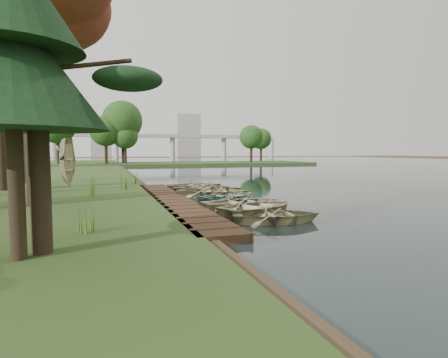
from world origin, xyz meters
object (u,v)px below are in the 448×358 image
object	(u,v)px
rowboat_1	(260,205)
pine_tree	(10,27)
stored_rowboat	(69,182)
boardwalk	(173,202)
rowboat_2	(242,201)
rowboat_0	(276,213)

from	to	relation	value
rowboat_1	pine_tree	xyz separation A→B (m)	(-7.65, -4.89, 4.62)
pine_tree	stored_rowboat	bearing A→B (deg)	91.17
boardwalk	rowboat_2	size ratio (longest dim) A/B	4.43
boardwalk	stored_rowboat	distance (m)	9.73
boardwalk	rowboat_2	xyz separation A→B (m)	(2.58, -2.46, 0.27)
rowboat_0	rowboat_2	world-z (taller)	rowboat_2
boardwalk	rowboat_0	xyz separation A→B (m)	(2.69, -5.54, 0.23)
rowboat_1	stored_rowboat	world-z (taller)	stored_rowboat
rowboat_2	pine_tree	distance (m)	10.77
rowboat_0	pine_tree	distance (m)	9.42
rowboat_0	stored_rowboat	size ratio (longest dim) A/B	1.03
stored_rowboat	pine_tree	distance (m)	17.54
rowboat_1	stored_rowboat	size ratio (longest dim) A/B	1.22
stored_rowboat	pine_tree	bearing A→B (deg)	-155.31
rowboat_0	rowboat_1	xyz separation A→B (m)	(0.12, 1.69, 0.06)
boardwalk	rowboat_1	size ratio (longest dim) A/B	4.26
stored_rowboat	pine_tree	size ratio (longest dim) A/B	0.40
rowboat_0	pine_tree	size ratio (longest dim) A/B	0.41
boardwalk	pine_tree	size ratio (longest dim) A/B	2.05
rowboat_2	stored_rowboat	distance (m)	13.21
stored_rowboat	pine_tree	xyz separation A→B (m)	(0.35, -16.96, 4.44)
boardwalk	rowboat_2	distance (m)	3.58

